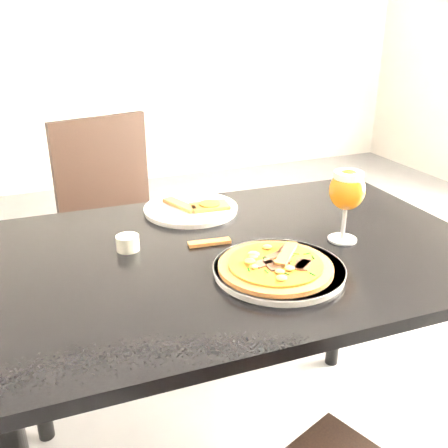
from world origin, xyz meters
name	(u,v)px	position (x,y,z in m)	size (l,w,h in m)	color
dining_table	(240,280)	(-0.26, 0.05, 0.66)	(1.23, 0.84, 0.75)	black
chair_far	(120,223)	(-0.40, 0.91, 0.50)	(0.52, 0.52, 0.91)	black
plate_main	(279,270)	(-0.23, -0.10, 0.76)	(0.29, 0.29, 0.02)	silver
pizza	(275,265)	(-0.24, -0.11, 0.77)	(0.25, 0.25, 0.03)	#925B23
plate_second	(191,209)	(-0.29, 0.33, 0.76)	(0.27, 0.27, 0.01)	silver
crust_scraps	(200,205)	(-0.27, 0.31, 0.77)	(0.17, 0.15, 0.02)	#925B23
loose_crust	(210,242)	(-0.32, 0.10, 0.75)	(0.11, 0.02, 0.01)	#925B23
sauce_cup	(128,242)	(-0.52, 0.14, 0.77)	(0.06, 0.06, 0.04)	silver
beer_glass	(347,191)	(0.00, -0.01, 0.88)	(0.09, 0.09, 0.19)	#B0B4B9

